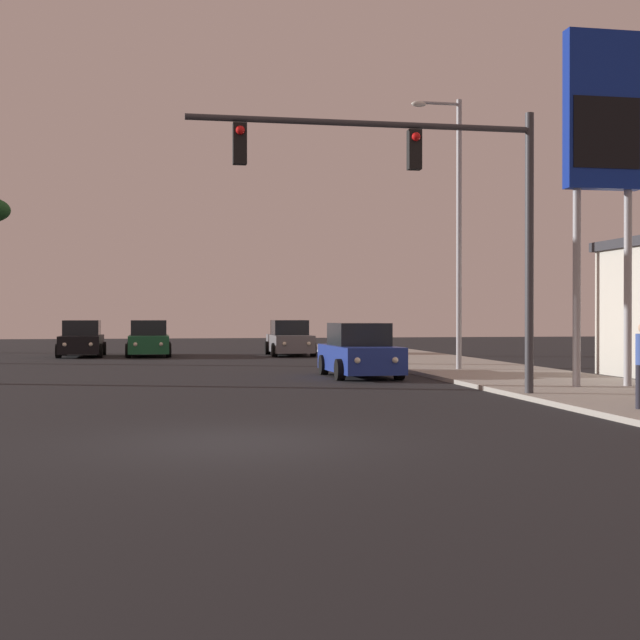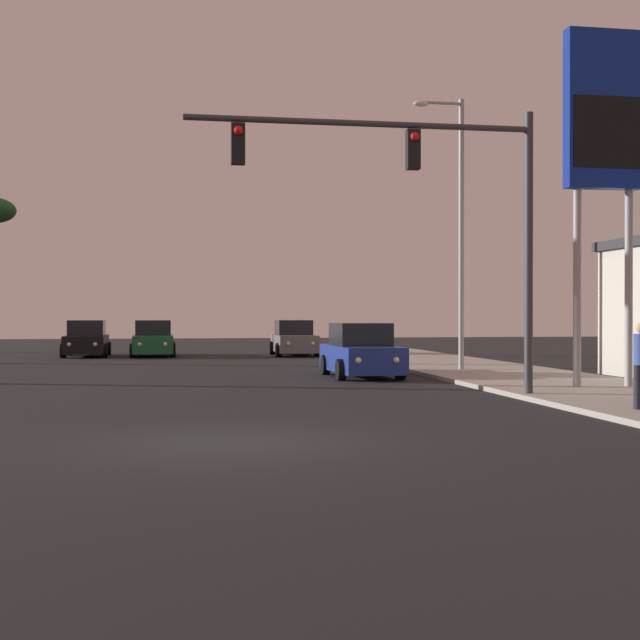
{
  "view_description": "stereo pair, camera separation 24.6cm",
  "coord_description": "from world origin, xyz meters",
  "px_view_note": "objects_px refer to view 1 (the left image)",
  "views": [
    {
      "loc": [
        -1.16,
        -13.51,
        1.94
      ],
      "look_at": [
        3.01,
        9.37,
        1.8
      ],
      "focal_mm": 50.0,
      "sensor_mm": 36.0,
      "label": 1
    },
    {
      "loc": [
        -0.92,
        -13.55,
        1.94
      ],
      "look_at": [
        3.01,
        9.37,
        1.8
      ],
      "focal_mm": 50.0,
      "sensor_mm": 36.0,
      "label": 2
    }
  ],
  "objects_px": {
    "car_black": "(82,340)",
    "gas_station_sign": "(603,130)",
    "car_blue": "(360,353)",
    "street_lamp": "(455,220)",
    "traffic_light_mast": "(433,190)",
    "car_grey": "(290,339)",
    "car_green": "(149,340)"
  },
  "relations": [
    {
      "from": "car_black",
      "to": "gas_station_sign",
      "type": "height_order",
      "value": "gas_station_sign"
    },
    {
      "from": "car_blue",
      "to": "street_lamp",
      "type": "relative_size",
      "value": 0.48
    },
    {
      "from": "traffic_light_mast",
      "to": "car_blue",
      "type": "bearing_deg",
      "value": 89.91
    },
    {
      "from": "car_grey",
      "to": "car_green",
      "type": "relative_size",
      "value": 1.0
    },
    {
      "from": "car_grey",
      "to": "street_lamp",
      "type": "height_order",
      "value": "street_lamp"
    },
    {
      "from": "car_black",
      "to": "street_lamp",
      "type": "xyz_separation_m",
      "value": [
        13.24,
        -14.02,
        4.36
      ]
    },
    {
      "from": "car_blue",
      "to": "gas_station_sign",
      "type": "bearing_deg",
      "value": 127.6
    },
    {
      "from": "car_grey",
      "to": "car_black",
      "type": "bearing_deg",
      "value": -2.92
    },
    {
      "from": "car_blue",
      "to": "car_black",
      "type": "bearing_deg",
      "value": -59.72
    },
    {
      "from": "car_blue",
      "to": "car_green",
      "type": "bearing_deg",
      "value": -68.2
    },
    {
      "from": "car_grey",
      "to": "traffic_light_mast",
      "type": "xyz_separation_m",
      "value": [
        -0.01,
        -22.4,
        4.0
      ]
    },
    {
      "from": "car_green",
      "to": "street_lamp",
      "type": "relative_size",
      "value": 0.48
    },
    {
      "from": "car_blue",
      "to": "street_lamp",
      "type": "distance_m",
      "value": 5.84
    },
    {
      "from": "car_black",
      "to": "traffic_light_mast",
      "type": "xyz_separation_m",
      "value": [
        9.62,
        -23.01,
        4.0
      ]
    },
    {
      "from": "car_black",
      "to": "car_green",
      "type": "height_order",
      "value": "same"
    },
    {
      "from": "car_grey",
      "to": "traffic_light_mast",
      "type": "distance_m",
      "value": 22.76
    },
    {
      "from": "car_grey",
      "to": "gas_station_sign",
      "type": "bearing_deg",
      "value": 103.95
    },
    {
      "from": "car_grey",
      "to": "car_green",
      "type": "bearing_deg",
      "value": -2.3
    },
    {
      "from": "street_lamp",
      "to": "traffic_light_mast",
      "type": "bearing_deg",
      "value": -111.93
    },
    {
      "from": "car_grey",
      "to": "gas_station_sign",
      "type": "distance_m",
      "value": 22.28
    },
    {
      "from": "car_blue",
      "to": "car_green",
      "type": "relative_size",
      "value": 1.0
    },
    {
      "from": "car_black",
      "to": "car_green",
      "type": "relative_size",
      "value": 1.0
    },
    {
      "from": "car_black",
      "to": "car_grey",
      "type": "xyz_separation_m",
      "value": [
        9.63,
        -0.6,
        0.0
      ]
    },
    {
      "from": "traffic_light_mast",
      "to": "car_black",
      "type": "bearing_deg",
      "value": 112.7
    },
    {
      "from": "car_green",
      "to": "traffic_light_mast",
      "type": "height_order",
      "value": "traffic_light_mast"
    },
    {
      "from": "car_green",
      "to": "traffic_light_mast",
      "type": "xyz_separation_m",
      "value": [
        6.58,
        -22.74,
        4.0
      ]
    },
    {
      "from": "car_black",
      "to": "traffic_light_mast",
      "type": "bearing_deg",
      "value": 112.43
    },
    {
      "from": "street_lamp",
      "to": "car_black",
      "type": "bearing_deg",
      "value": 133.37
    },
    {
      "from": "car_black",
      "to": "gas_station_sign",
      "type": "relative_size",
      "value": 0.48
    },
    {
      "from": "car_grey",
      "to": "car_green",
      "type": "distance_m",
      "value": 6.59
    },
    {
      "from": "car_blue",
      "to": "street_lamp",
      "type": "height_order",
      "value": "street_lamp"
    },
    {
      "from": "car_blue",
      "to": "car_grey",
      "type": "xyz_separation_m",
      "value": [
        -0.0,
        14.87,
        0.0
      ]
    }
  ]
}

